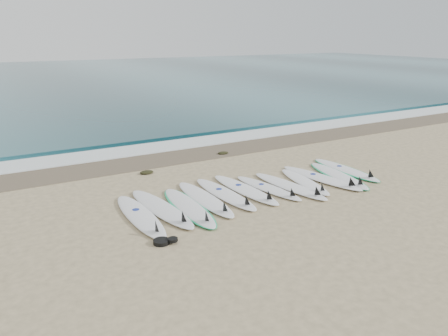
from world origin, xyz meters
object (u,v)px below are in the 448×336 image
surfboard_6 (269,188)px  leash_coil (164,241)px  surfboard_11 (346,170)px  surfboard_0 (141,216)px

surfboard_6 → leash_coil: (-3.56, -1.46, -0.00)m
surfboard_11 → leash_coil: surfboard_11 is taller
surfboard_0 → leash_coil: bearing=-90.2°
surfboard_11 → leash_coil: 6.69m
surfboard_6 → surfboard_0: bearing=173.5°
surfboard_0 → surfboard_11: bearing=2.8°
surfboard_11 → surfboard_0: bearing=-176.7°
leash_coil → surfboard_6: bearing=22.3°
surfboard_0 → surfboard_11: (6.48, 0.28, -0.01)m
surfboard_6 → surfboard_11: size_ratio=0.92×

